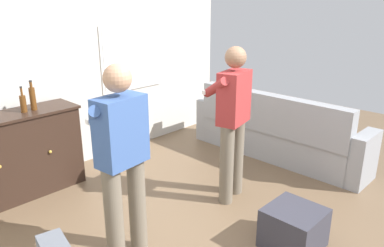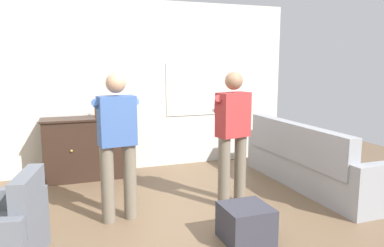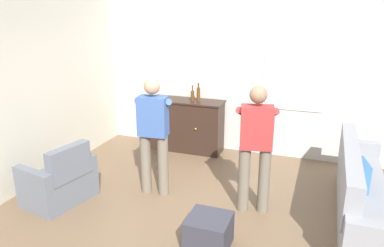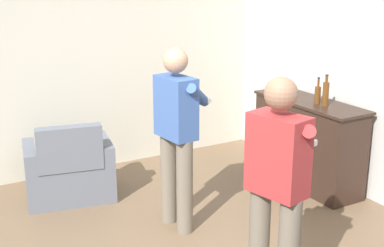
% 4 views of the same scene
% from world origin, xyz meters
% --- Properties ---
extents(ground, '(10.40, 10.40, 0.00)m').
position_xyz_m(ground, '(0.00, 0.00, 0.00)').
color(ground, brown).
extents(wall_back_with_window, '(5.20, 0.15, 2.80)m').
position_xyz_m(wall_back_with_window, '(0.02, 2.66, 1.40)').
color(wall_back_with_window, beige).
rests_on(wall_back_with_window, ground).
extents(couch, '(0.57, 2.55, 0.94)m').
position_xyz_m(couch, '(1.94, 0.81, 0.35)').
color(couch, gray).
rests_on(couch, ground).
extents(armchair, '(0.80, 0.99, 0.85)m').
position_xyz_m(armchair, '(-1.88, -0.11, 0.29)').
color(armchair, slate).
rests_on(armchair, ground).
extents(sideboard_cabinet, '(1.38, 0.49, 0.96)m').
position_xyz_m(sideboard_cabinet, '(-0.95, 2.30, 0.48)').
color(sideboard_cabinet, black).
rests_on(sideboard_cabinet, ground).
extents(bottle_wine_green, '(0.06, 0.06, 0.28)m').
position_xyz_m(bottle_wine_green, '(-0.82, 2.27, 1.06)').
color(bottle_wine_green, '#593314').
rests_on(bottle_wine_green, sideboard_cabinet).
extents(bottle_liquor_amber, '(0.06, 0.06, 0.33)m').
position_xyz_m(bottle_liquor_amber, '(-0.70, 2.28, 1.09)').
color(bottle_liquor_amber, '#593314').
rests_on(bottle_liquor_amber, sideboard_cabinet).
extents(ottoman, '(0.47, 0.47, 0.37)m').
position_xyz_m(ottoman, '(0.34, -0.39, 0.18)').
color(ottoman, '#33333D').
rests_on(ottoman, ground).
extents(person_standing_left, '(0.55, 0.49, 1.68)m').
position_xyz_m(person_standing_left, '(-0.77, 0.57, 0.94)').
color(person_standing_left, '#6B6051').
rests_on(person_standing_left, ground).
extents(person_standing_right, '(0.54, 0.51, 1.68)m').
position_xyz_m(person_standing_right, '(0.65, 0.57, 0.94)').
color(person_standing_right, '#6B6051').
rests_on(person_standing_right, ground).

